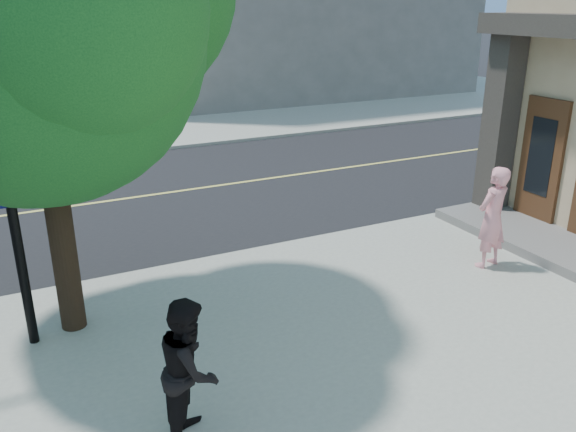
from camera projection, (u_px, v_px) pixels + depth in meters
ground at (29, 298)px, 9.71m from camera, size 140.00×140.00×0.00m
road_ew at (15, 214)px, 13.49m from camera, size 140.00×9.00×0.01m
sidewalk_ne at (256, 86)px, 33.40m from camera, size 29.00×25.00×0.12m
man_on_phone at (492, 217)px, 10.31m from camera, size 0.74×0.56×1.86m
pedestrian at (190, 369)px, 6.22m from camera, size 0.91×1.00×1.67m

